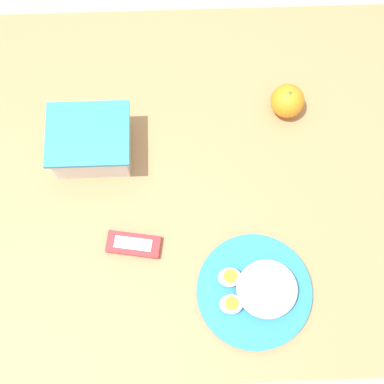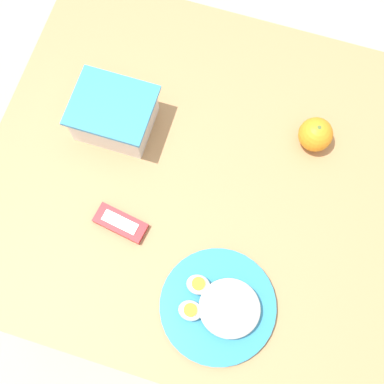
{
  "view_description": "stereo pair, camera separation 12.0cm",
  "coord_description": "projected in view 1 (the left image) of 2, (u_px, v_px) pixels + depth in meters",
  "views": [
    {
      "loc": [
        -0.06,
        -0.41,
        1.93
      ],
      "look_at": [
        -0.05,
        -0.05,
        0.79
      ],
      "focal_mm": 50.0,
      "sensor_mm": 36.0,
      "label": 1
    },
    {
      "loc": [
        0.06,
        -0.39,
        1.93
      ],
      "look_at": [
        -0.05,
        -0.05,
        0.79
      ],
      "focal_mm": 50.0,
      "sensor_mm": 36.0,
      "label": 2
    }
  ],
  "objects": [
    {
      "name": "ground_plane",
      "position": [
        204.0,
        244.0,
        1.97
      ],
      "size": [
        10.0,
        10.0,
        0.0
      ],
      "primitive_type": "plane",
      "color": "#B2A899"
    },
    {
      "name": "candy_bar",
      "position": [
        134.0,
        244.0,
        1.18
      ],
      "size": [
        0.12,
        0.07,
        0.02
      ],
      "color": "#B7282D",
      "rests_on": "table"
    },
    {
      "name": "rice_plate",
      "position": [
        257.0,
        290.0,
        1.14
      ],
      "size": [
        0.25,
        0.25,
        0.06
      ],
      "color": "teal",
      "rests_on": "table"
    },
    {
      "name": "food_container",
      "position": [
        92.0,
        143.0,
        1.22
      ],
      "size": [
        0.18,
        0.15,
        0.1
      ],
      "color": "white",
      "rests_on": "table"
    },
    {
      "name": "table",
      "position": [
        210.0,
        188.0,
        1.33
      ],
      "size": [
        1.08,
        0.91,
        0.76
      ],
      "color": "#AD7F51",
      "rests_on": "ground_plane"
    },
    {
      "name": "orange_fruit",
      "position": [
        287.0,
        101.0,
        1.25
      ],
      "size": [
        0.08,
        0.08,
        0.08
      ],
      "color": "orange",
      "rests_on": "table"
    }
  ]
}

